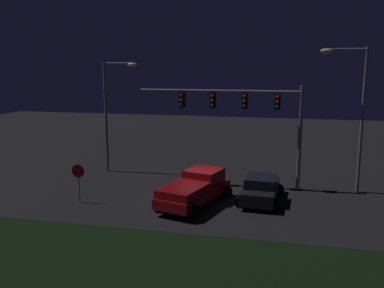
{
  "coord_description": "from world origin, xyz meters",
  "views": [
    {
      "loc": [
        4.65,
        -23.06,
        7.66
      ],
      "look_at": [
        -0.78,
        0.59,
        3.11
      ],
      "focal_mm": 39.2,
      "sensor_mm": 36.0,
      "label": 1
    }
  ],
  "objects_px": {
    "street_lamp_left": "(112,103)",
    "street_lamp_right": "(354,103)",
    "pickup_truck": "(196,187)",
    "car_sedan": "(261,189)",
    "stop_sign": "(78,176)",
    "traffic_signal_gantry": "(245,109)"
  },
  "relations": [
    {
      "from": "pickup_truck",
      "to": "street_lamp_left",
      "type": "xyz_separation_m",
      "value": [
        -7.45,
        5.96,
        4.03
      ]
    },
    {
      "from": "car_sedan",
      "to": "traffic_signal_gantry",
      "type": "height_order",
      "value": "traffic_signal_gantry"
    },
    {
      "from": "pickup_truck",
      "to": "stop_sign",
      "type": "height_order",
      "value": "stop_sign"
    },
    {
      "from": "traffic_signal_gantry",
      "to": "street_lamp_right",
      "type": "relative_size",
      "value": 1.18
    },
    {
      "from": "pickup_truck",
      "to": "street_lamp_left",
      "type": "distance_m",
      "value": 10.36
    },
    {
      "from": "pickup_truck",
      "to": "street_lamp_right",
      "type": "distance_m",
      "value": 10.71
    },
    {
      "from": "car_sedan",
      "to": "street_lamp_right",
      "type": "bearing_deg",
      "value": -56.0
    },
    {
      "from": "street_lamp_left",
      "to": "car_sedan",
      "type": "bearing_deg",
      "value": -22.82
    },
    {
      "from": "street_lamp_right",
      "to": "stop_sign",
      "type": "bearing_deg",
      "value": -159.56
    },
    {
      "from": "car_sedan",
      "to": "street_lamp_right",
      "type": "relative_size",
      "value": 0.51
    },
    {
      "from": "street_lamp_left",
      "to": "street_lamp_right",
      "type": "xyz_separation_m",
      "value": [
        16.1,
        -1.51,
        0.44
      ]
    },
    {
      "from": "traffic_signal_gantry",
      "to": "street_lamp_right",
      "type": "distance_m",
      "value": 6.43
    },
    {
      "from": "street_lamp_left",
      "to": "stop_sign",
      "type": "distance_m",
      "value": 8.01
    },
    {
      "from": "car_sedan",
      "to": "street_lamp_left",
      "type": "height_order",
      "value": "street_lamp_left"
    },
    {
      "from": "pickup_truck",
      "to": "car_sedan",
      "type": "bearing_deg",
      "value": -53.16
    },
    {
      "from": "car_sedan",
      "to": "traffic_signal_gantry",
      "type": "bearing_deg",
      "value": 27.53
    },
    {
      "from": "street_lamp_left",
      "to": "stop_sign",
      "type": "height_order",
      "value": "street_lamp_left"
    },
    {
      "from": "street_lamp_left",
      "to": "street_lamp_right",
      "type": "bearing_deg",
      "value": -5.34
    },
    {
      "from": "pickup_truck",
      "to": "car_sedan",
      "type": "xyz_separation_m",
      "value": [
        3.5,
        1.36,
        -0.26
      ]
    },
    {
      "from": "traffic_signal_gantry",
      "to": "street_lamp_left",
      "type": "xyz_separation_m",
      "value": [
        -9.7,
        1.88,
        0.0
      ]
    },
    {
      "from": "traffic_signal_gantry",
      "to": "stop_sign",
      "type": "bearing_deg",
      "value": -148.93
    },
    {
      "from": "pickup_truck",
      "to": "stop_sign",
      "type": "xyz_separation_m",
      "value": [
        -6.5,
        -1.19,
        0.56
      ]
    }
  ]
}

